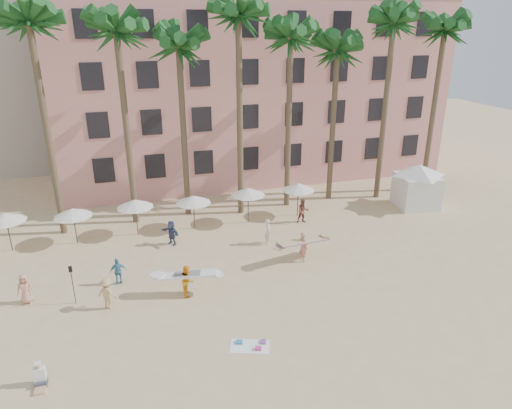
{
  "coord_description": "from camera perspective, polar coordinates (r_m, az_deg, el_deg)",
  "views": [
    {
      "loc": [
        -5.47,
        -17.58,
        13.69
      ],
      "look_at": [
        1.66,
        6.0,
        4.0
      ],
      "focal_mm": 32.0,
      "sensor_mm": 36.0,
      "label": 1
    }
  ],
  "objects": [
    {
      "name": "umbrella_row",
      "position": [
        32.25,
        -11.35,
        0.41
      ],
      "size": [
        22.5,
        2.7,
        2.73
      ],
      "color": "#332B23",
      "rests_on": "ground"
    },
    {
      "name": "ground",
      "position": [
        22.94,
        0.38,
        -15.16
      ],
      "size": [
        120.0,
        120.0,
        0.0
      ],
      "primitive_type": "plane",
      "color": "#D1B789",
      "rests_on": "ground"
    },
    {
      "name": "pink_hotel",
      "position": [
        45.68,
        -0.89,
        14.32
      ],
      "size": [
        35.0,
        14.0,
        16.0
      ],
      "primitive_type": "cube",
      "color": "#DA8E84",
      "rests_on": "ground"
    },
    {
      "name": "carrier_yellow",
      "position": [
        28.38,
        5.95,
        -5.05
      ],
      "size": [
        3.59,
        1.53,
        1.92
      ],
      "color": "tan",
      "rests_on": "ground"
    },
    {
      "name": "beachgoers",
      "position": [
        28.67,
        -9.52,
        -5.44
      ],
      "size": [
        18.86,
        8.26,
        1.82
      ],
      "color": "brown",
      "rests_on": "ground"
    },
    {
      "name": "beach_towel",
      "position": [
        21.86,
        -0.64,
        -17.21
      ],
      "size": [
        2.03,
        1.56,
        0.14
      ],
      "color": "white",
      "rests_on": "ground"
    },
    {
      "name": "seated_man",
      "position": [
        21.63,
        -25.39,
        -19.03
      ],
      "size": [
        0.47,
        0.82,
        1.07
      ],
      "color": "#3F3F4C",
      "rests_on": "ground"
    },
    {
      "name": "cabana",
      "position": [
        38.59,
        19.54,
        2.68
      ],
      "size": [
        5.17,
        5.17,
        3.5
      ],
      "color": "white",
      "rests_on": "ground"
    },
    {
      "name": "palm_row",
      "position": [
        33.13,
        -6.86,
        20.08
      ],
      "size": [
        44.4,
        5.4,
        16.3
      ],
      "color": "brown",
      "rests_on": "ground"
    },
    {
      "name": "carrier_white",
      "position": [
        25.18,
        -8.57,
        -9.21
      ],
      "size": [
        3.26,
        1.53,
        1.75
      ],
      "color": "#FFA31A",
      "rests_on": "ground"
    },
    {
      "name": "paddle",
      "position": [
        25.76,
        -22.0,
        -8.74
      ],
      "size": [
        0.18,
        0.04,
        2.23
      ],
      "color": "black",
      "rests_on": "ground"
    }
  ]
}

